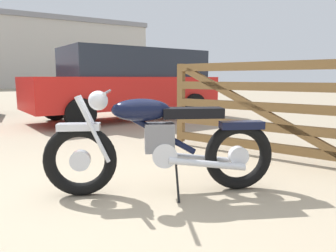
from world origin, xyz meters
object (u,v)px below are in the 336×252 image
at_px(timber_gate, 276,105).
at_px(pale_sedan_back, 138,80).
at_px(dark_sedan_left, 129,82).
at_px(vintage_motorcycle, 160,144).

xyz_separation_m(timber_gate, pale_sedan_back, (3.60, 13.57, 0.24)).
xyz_separation_m(timber_gate, dark_sedan_left, (-0.23, 4.63, 0.24)).
height_order(dark_sedan_left, pale_sedan_back, same).
height_order(timber_gate, dark_sedan_left, dark_sedan_left).
xyz_separation_m(vintage_motorcycle, dark_sedan_left, (1.59, 5.02, 0.49)).
relative_size(dark_sedan_left, pale_sedan_back, 1.02).
distance_m(timber_gate, dark_sedan_left, 4.64).
distance_m(vintage_motorcycle, pale_sedan_back, 14.98).
bearing_deg(timber_gate, dark_sedan_left, -21.62).
relative_size(timber_gate, pale_sedan_back, 0.49).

